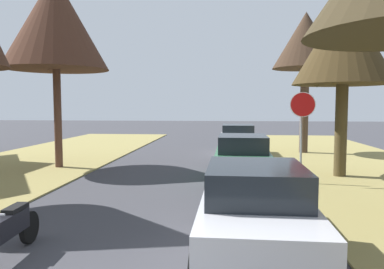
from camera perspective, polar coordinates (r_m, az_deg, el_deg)
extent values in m
cylinder|color=#9EA0A5|center=(12.59, 16.47, -2.12)|extent=(0.07, 0.28, 2.25)
cylinder|color=white|center=(12.38, 16.74, 4.45)|extent=(0.81, 0.13, 0.80)
cylinder|color=red|center=(12.38, 16.74, 4.45)|extent=(0.76, 0.14, 0.76)
cylinder|color=#4B3E23|center=(14.22, 22.02, 0.56)|extent=(0.42, 0.42, 3.27)
cone|color=#3C2E18|center=(14.37, 22.41, 13.32)|extent=(3.51, 3.51, 3.09)
cylinder|color=#4B3E23|center=(14.03, 20.26, 9.82)|extent=(0.38, 1.25, 1.38)
cylinder|color=#4B3E23|center=(14.62, 20.29, 8.75)|extent=(1.21, 0.95, 0.99)
cylinder|color=#4B3E23|center=(14.44, 23.45, 9.46)|extent=(0.41, 0.87, 1.29)
cylinder|color=#483629|center=(20.72, 16.94, 3.52)|extent=(0.45, 0.45, 4.50)
cone|color=#39291C|center=(21.00, 17.18, 13.75)|extent=(3.47, 3.47, 2.96)
cylinder|color=#483629|center=(20.47, 17.52, 11.39)|extent=(1.04, 0.32, 1.25)
cylinder|color=#483629|center=(20.74, 16.01, 11.04)|extent=(0.30, 0.99, 1.05)
cylinder|color=brown|center=(16.08, -20.02, 2.31)|extent=(0.30, 0.30, 3.99)
cone|color=#43291D|center=(16.42, -20.40, 16.00)|extent=(4.19, 4.19, 3.79)
cylinder|color=brown|center=(16.12, -21.51, 11.57)|extent=(0.63, 0.71, 1.30)
cylinder|color=brown|center=(16.74, -19.72, 12.12)|extent=(1.19, 0.29, 1.75)
cube|color=#BCBCC1|center=(6.77, 9.61, -12.66)|extent=(1.87, 4.42, 0.85)
cube|color=black|center=(6.38, 9.82, -7.18)|extent=(1.63, 2.04, 0.56)
cylinder|color=black|center=(8.43, 2.84, -11.20)|extent=(0.21, 0.60, 0.60)
cylinder|color=black|center=(8.52, 14.84, -11.18)|extent=(0.21, 0.60, 0.60)
cube|color=#28663D|center=(12.92, 7.76, -4.40)|extent=(1.87, 4.42, 0.85)
cube|color=black|center=(12.61, 7.82, -1.39)|extent=(1.63, 2.04, 0.56)
cylinder|color=black|center=(14.60, 4.12, -4.50)|extent=(0.21, 0.60, 0.60)
cylinder|color=black|center=(14.65, 10.96, -4.54)|extent=(0.21, 0.60, 0.60)
cylinder|color=black|center=(11.35, 3.57, -7.10)|extent=(0.21, 0.60, 0.60)
cylinder|color=black|center=(11.41, 12.40, -7.13)|extent=(0.21, 0.60, 0.60)
cube|color=white|center=(19.95, 7.08, -1.27)|extent=(1.87, 4.42, 0.85)
cube|color=black|center=(19.67, 7.11, 0.71)|extent=(1.63, 2.04, 0.56)
cylinder|color=black|center=(21.62, 4.69, -1.57)|extent=(0.21, 0.60, 0.60)
cylinder|color=black|center=(21.65, 9.30, -1.61)|extent=(0.21, 0.60, 0.60)
cylinder|color=black|center=(18.34, 4.45, -2.66)|extent=(0.21, 0.60, 0.60)
cylinder|color=black|center=(18.38, 9.88, -2.70)|extent=(0.21, 0.60, 0.60)
cylinder|color=black|center=(7.76, -23.83, -12.98)|extent=(0.13, 0.60, 0.60)
cube|color=black|center=(7.06, -26.53, -12.43)|extent=(0.30, 1.03, 0.36)
cube|color=black|center=(7.22, -25.63, -10.38)|extent=(0.25, 0.57, 0.12)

